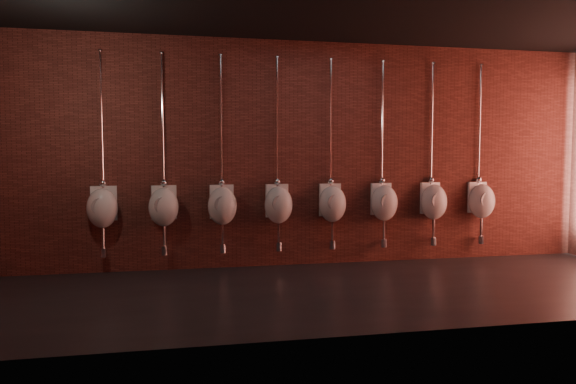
{
  "coord_description": "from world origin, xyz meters",
  "views": [
    {
      "loc": [
        -1.79,
        -5.7,
        1.57
      ],
      "look_at": [
        -0.5,
        0.9,
        1.1
      ],
      "focal_mm": 32.0,
      "sensor_mm": 36.0,
      "label": 1
    }
  ],
  "objects_px": {
    "urinal_2": "(222,205)",
    "urinal_3": "(278,204)",
    "urinal_1": "(164,206)",
    "urinal_6": "(434,201)",
    "urinal_0": "(102,207)",
    "urinal_5": "(384,202)",
    "urinal_4": "(332,203)",
    "urinal_7": "(481,200)"
  },
  "relations": [
    {
      "from": "urinal_2",
      "to": "urinal_3",
      "type": "relative_size",
      "value": 1.0
    },
    {
      "from": "urinal_1",
      "to": "urinal_6",
      "type": "distance_m",
      "value": 3.92
    },
    {
      "from": "urinal_3",
      "to": "urinal_6",
      "type": "relative_size",
      "value": 1.0
    },
    {
      "from": "urinal_0",
      "to": "urinal_1",
      "type": "relative_size",
      "value": 1.0
    },
    {
      "from": "urinal_0",
      "to": "urinal_6",
      "type": "distance_m",
      "value": 4.71
    },
    {
      "from": "urinal_1",
      "to": "urinal_5",
      "type": "xyz_separation_m",
      "value": [
        3.14,
        0.0,
        0.0
      ]
    },
    {
      "from": "urinal_0",
      "to": "urinal_2",
      "type": "relative_size",
      "value": 1.0
    },
    {
      "from": "urinal_1",
      "to": "urinal_4",
      "type": "relative_size",
      "value": 1.0
    },
    {
      "from": "urinal_2",
      "to": "urinal_4",
      "type": "height_order",
      "value": "same"
    },
    {
      "from": "urinal_0",
      "to": "urinal_7",
      "type": "height_order",
      "value": "same"
    },
    {
      "from": "urinal_0",
      "to": "urinal_1",
      "type": "height_order",
      "value": "same"
    },
    {
      "from": "urinal_0",
      "to": "urinal_2",
      "type": "xyz_separation_m",
      "value": [
        1.57,
        0.0,
        0.0
      ]
    },
    {
      "from": "urinal_2",
      "to": "urinal_4",
      "type": "xyz_separation_m",
      "value": [
        1.57,
        0.0,
        0.0
      ]
    },
    {
      "from": "urinal_2",
      "to": "urinal_7",
      "type": "distance_m",
      "value": 3.92
    },
    {
      "from": "urinal_3",
      "to": "urinal_0",
      "type": "bearing_deg",
      "value": 180.0
    },
    {
      "from": "urinal_4",
      "to": "urinal_3",
      "type": "bearing_deg",
      "value": 180.0
    },
    {
      "from": "urinal_3",
      "to": "urinal_4",
      "type": "bearing_deg",
      "value": 0.0
    },
    {
      "from": "urinal_5",
      "to": "urinal_7",
      "type": "bearing_deg",
      "value": 0.0
    },
    {
      "from": "urinal_1",
      "to": "urinal_7",
      "type": "bearing_deg",
      "value": 0.0
    },
    {
      "from": "urinal_7",
      "to": "urinal_3",
      "type": "bearing_deg",
      "value": 180.0
    },
    {
      "from": "urinal_4",
      "to": "urinal_5",
      "type": "height_order",
      "value": "same"
    },
    {
      "from": "urinal_6",
      "to": "urinal_7",
      "type": "xyz_separation_m",
      "value": [
        0.78,
        0.0,
        0.0
      ]
    },
    {
      "from": "urinal_0",
      "to": "urinal_5",
      "type": "bearing_deg",
      "value": 0.0
    },
    {
      "from": "urinal_5",
      "to": "urinal_3",
      "type": "bearing_deg",
      "value": 180.0
    },
    {
      "from": "urinal_5",
      "to": "urinal_7",
      "type": "xyz_separation_m",
      "value": [
        1.57,
        0.0,
        0.0
      ]
    },
    {
      "from": "urinal_5",
      "to": "urinal_7",
      "type": "distance_m",
      "value": 1.57
    },
    {
      "from": "urinal_0",
      "to": "urinal_1",
      "type": "xyz_separation_m",
      "value": [
        0.78,
        0.0,
        0.0
      ]
    },
    {
      "from": "urinal_7",
      "to": "urinal_5",
      "type": "bearing_deg",
      "value": 180.0
    },
    {
      "from": "urinal_4",
      "to": "urinal_7",
      "type": "xyz_separation_m",
      "value": [
        2.35,
        0.0,
        0.0
      ]
    },
    {
      "from": "urinal_0",
      "to": "urinal_2",
      "type": "distance_m",
      "value": 1.57
    },
    {
      "from": "urinal_4",
      "to": "urinal_5",
      "type": "xyz_separation_m",
      "value": [
        0.78,
        0.0,
        0.0
      ]
    },
    {
      "from": "urinal_2",
      "to": "urinal_6",
      "type": "distance_m",
      "value": 3.14
    },
    {
      "from": "urinal_0",
      "to": "urinal_5",
      "type": "relative_size",
      "value": 1.0
    },
    {
      "from": "urinal_3",
      "to": "urinal_7",
      "type": "height_order",
      "value": "same"
    },
    {
      "from": "urinal_0",
      "to": "urinal_3",
      "type": "xyz_separation_m",
      "value": [
        2.35,
        0.0,
        0.0
      ]
    },
    {
      "from": "urinal_0",
      "to": "urinal_3",
      "type": "distance_m",
      "value": 2.35
    },
    {
      "from": "urinal_0",
      "to": "urinal_1",
      "type": "distance_m",
      "value": 0.78
    },
    {
      "from": "urinal_1",
      "to": "urinal_4",
      "type": "distance_m",
      "value": 2.35
    },
    {
      "from": "urinal_2",
      "to": "urinal_6",
      "type": "height_order",
      "value": "same"
    },
    {
      "from": "urinal_6",
      "to": "urinal_7",
      "type": "relative_size",
      "value": 1.0
    },
    {
      "from": "urinal_3",
      "to": "urinal_6",
      "type": "distance_m",
      "value": 2.35
    },
    {
      "from": "urinal_6",
      "to": "urinal_5",
      "type": "bearing_deg",
      "value": 180.0
    }
  ]
}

